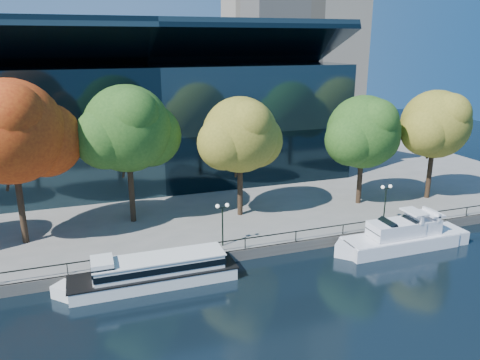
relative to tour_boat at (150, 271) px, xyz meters
name	(u,v)px	position (x,y,z in m)	size (l,w,h in m)	color
ground	(258,275)	(8.78, -1.36, -1.17)	(160.00, 160.00, 0.00)	black
promenade	(173,165)	(8.78, 35.01, -0.67)	(90.00, 67.08, 1.00)	slate
railing	(245,239)	(8.78, 1.89, 0.76)	(88.20, 0.08, 0.99)	black
convention_building	(148,119)	(4.78, 30.42, 7.33)	(50.00, 24.57, 21.43)	black
tour_boat	(150,271)	(0.00, 0.00, 0.00)	(14.55, 3.25, 2.76)	white
cruiser_near	(395,238)	(22.80, -0.81, -0.06)	(12.41, 3.20, 3.59)	white
cruiser_far	(415,235)	(25.06, -0.83, -0.08)	(10.58, 2.93, 3.45)	white
tree_1	(13,134)	(-9.73, 9.73, 9.98)	(11.46, 9.39, 14.94)	black
tree_2	(129,130)	(0.30, 11.93, 9.29)	(10.68, 8.76, 13.92)	black
tree_3	(242,136)	(11.33, 10.11, 8.33)	(9.73, 7.98, 12.56)	black
tree_4	(365,134)	(25.41, 9.25, 7.90)	(10.07, 8.26, 12.27)	black
tree_5	(437,126)	(34.20, 8.24, 8.43)	(9.67, 7.93, 12.65)	black
lamp_1	(222,215)	(7.07, 3.14, 2.81)	(1.26, 0.36, 4.03)	black
lamp_2	(386,195)	(24.28, 3.14, 2.81)	(1.26, 0.36, 4.03)	black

